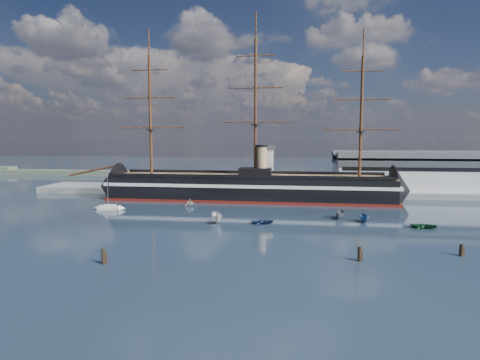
# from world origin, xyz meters

# --- Properties ---
(ground) EXTENTS (600.00, 600.00, 0.00)m
(ground) POSITION_xyz_m (0.00, 40.00, 0.00)
(ground) COLOR #1A2332
(ground) RESTS_ON ground
(quay) EXTENTS (180.00, 18.00, 2.00)m
(quay) POSITION_xyz_m (10.00, 76.00, 0.00)
(quay) COLOR slate
(quay) RESTS_ON ground
(warehouse) EXTENTS (63.00, 21.00, 11.60)m
(warehouse) POSITION_xyz_m (58.00, 80.00, 7.98)
(warehouse) COLOR #B7BABC
(warehouse) RESTS_ON ground
(quay_tower) EXTENTS (5.00, 5.00, 15.00)m
(quay_tower) POSITION_xyz_m (3.00, 73.00, 9.75)
(quay_tower) COLOR silver
(quay_tower) RESTS_ON ground
(shoreline) EXTENTS (120.00, 10.00, 4.00)m
(shoreline) POSITION_xyz_m (-139.23, 135.00, 1.45)
(shoreline) COLOR #3F4C38
(shoreline) RESTS_ON ground
(warship) EXTENTS (113.01, 17.71, 53.94)m
(warship) POSITION_xyz_m (-3.76, 60.00, 4.04)
(warship) COLOR black
(warship) RESTS_ON ground
(sailboat) EXTENTS (6.65, 2.37, 10.44)m
(sailboat) POSITION_xyz_m (-38.16, 37.58, 0.67)
(sailboat) COLOR beige
(sailboat) RESTS_ON ground
(motorboat_a) EXTENTS (7.52, 4.32, 2.83)m
(motorboat_a) POSITION_xyz_m (-5.73, 24.46, 0.00)
(motorboat_a) COLOR silver
(motorboat_a) RESTS_ON ground
(motorboat_b) EXTENTS (2.15, 3.52, 1.54)m
(motorboat_b) POSITION_xyz_m (4.95, 24.91, 0.00)
(motorboat_b) COLOR navy
(motorboat_b) RESTS_ON ground
(motorboat_c) EXTENTS (6.36, 3.69, 2.40)m
(motorboat_c) POSITION_xyz_m (23.25, 33.12, 0.00)
(motorboat_c) COLOR slate
(motorboat_c) RESTS_ON ground
(motorboat_d) EXTENTS (6.72, 6.23, 2.35)m
(motorboat_d) POSITION_xyz_m (-17.71, 46.21, 0.00)
(motorboat_d) COLOR silver
(motorboat_d) RESTS_ON ground
(motorboat_e) EXTENTS (1.64, 3.52, 1.60)m
(motorboat_e) POSITION_xyz_m (40.30, 24.76, 0.00)
(motorboat_e) COLOR #114022
(motorboat_e) RESTS_ON ground
(motorboat_f) EXTENTS (5.75, 2.36, 2.26)m
(motorboat_f) POSITION_xyz_m (28.37, 29.53, 0.00)
(motorboat_f) COLOR #2D4F83
(motorboat_f) RESTS_ON ground
(piling_near_left) EXTENTS (0.64, 0.64, 3.14)m
(piling_near_left) POSITION_xyz_m (-17.68, -7.81, 0.00)
(piling_near_left) COLOR black
(piling_near_left) RESTS_ON ground
(piling_near_right) EXTENTS (0.64, 0.64, 3.09)m
(piling_near_right) POSITION_xyz_m (22.35, -1.17, 0.00)
(piling_near_right) COLOR black
(piling_near_right) RESTS_ON ground
(piling_far_right) EXTENTS (0.64, 0.64, 2.75)m
(piling_far_right) POSITION_xyz_m (39.70, 3.89, 0.00)
(piling_far_right) COLOR black
(piling_far_right) RESTS_ON ground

